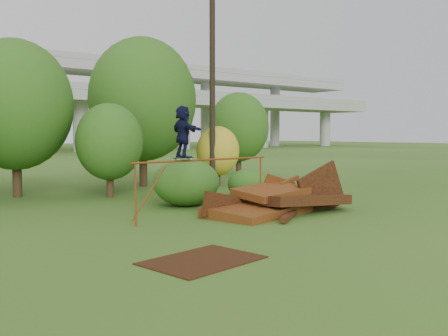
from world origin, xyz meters
TOP-DOWN VIEW (x-y plane):
  - ground at (0.00, 0.00)m, footprint 240.00×240.00m
  - scrap_pile at (1.24, 1.68)m, footprint 5.77×3.30m
  - grind_rail at (-1.12, 2.60)m, footprint 5.56×0.51m
  - skateboard at (-2.00, 2.53)m, footprint 0.71×0.24m
  - skater at (-2.00, 2.53)m, footprint 0.58×1.53m
  - flat_plate at (-4.51, -1.99)m, footprint 2.62×2.06m
  - tree_1 at (-4.51, 11.46)m, footprint 4.78×4.78m
  - tree_2 at (-1.44, 9.00)m, footprint 2.82×2.82m
  - tree_3 at (1.80, 11.98)m, footprint 5.42×5.42m
  - tree_4 at (5.03, 9.95)m, footprint 2.22×2.22m
  - tree_5 at (9.20, 13.28)m, footprint 3.72×3.72m
  - shrub_left at (-0.29, 4.91)m, footprint 2.53×2.34m
  - shrub_right at (2.78, 4.96)m, footprint 1.75×1.60m
  - utility_pole at (4.22, 9.33)m, footprint 1.40×0.28m

SIDE VIEW (x-z plane):
  - ground at x=0.00m, z-range 0.00..0.00m
  - flat_plate at x=-4.51m, z-range 0.00..0.03m
  - scrap_pile at x=1.24m, z-range -0.70..1.45m
  - shrub_right at x=2.78m, z-range 0.00..1.24m
  - shrub_left at x=-0.29m, z-range 0.00..1.75m
  - grind_rail at x=-1.12m, z-range 0.57..2.44m
  - tree_4 at x=5.03m, z-range 0.25..3.32m
  - skateboard at x=-2.00m, z-range 1.90..1.97m
  - tree_2 at x=-1.44m, z-range 0.36..4.33m
  - skater at x=-2.00m, z-range 1.95..3.57m
  - tree_5 at x=9.20m, z-range 0.47..5.69m
  - tree_1 at x=-4.51m, z-range 0.57..7.22m
  - tree_3 at x=1.80m, z-range 0.64..8.15m
  - utility_pole at x=4.22m, z-range 0.07..10.97m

